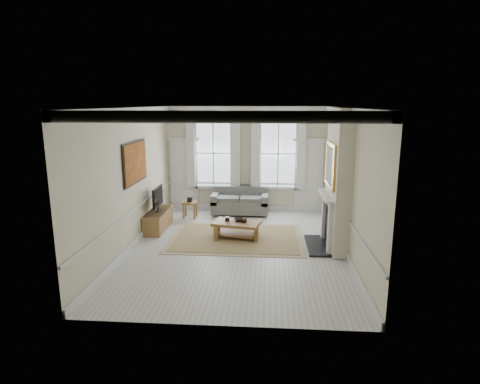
# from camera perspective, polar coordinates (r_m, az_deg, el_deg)

# --- Properties ---
(floor) EXTENTS (7.20, 7.20, 0.00)m
(floor) POSITION_cam_1_polar(r_m,az_deg,el_deg) (10.03, -0.44, -7.84)
(floor) COLOR #B7B5AD
(floor) RESTS_ON ground
(ceiling) EXTENTS (7.20, 7.20, 0.00)m
(ceiling) POSITION_cam_1_polar(r_m,az_deg,el_deg) (9.40, -0.47, 11.97)
(ceiling) COLOR white
(ceiling) RESTS_ON back_wall
(back_wall) EXTENTS (5.20, 0.00, 5.20)m
(back_wall) POSITION_cam_1_polar(r_m,az_deg,el_deg) (13.12, 0.81, 4.69)
(back_wall) COLOR beige
(back_wall) RESTS_ON floor
(left_wall) EXTENTS (0.00, 7.20, 7.20)m
(left_wall) POSITION_cam_1_polar(r_m,az_deg,el_deg) (10.11, -15.31, 1.88)
(left_wall) COLOR beige
(left_wall) RESTS_ON floor
(right_wall) EXTENTS (0.00, 7.20, 7.20)m
(right_wall) POSITION_cam_1_polar(r_m,az_deg,el_deg) (9.72, 15.02, 1.47)
(right_wall) COLOR beige
(right_wall) RESTS_ON floor
(window_left) EXTENTS (1.26, 0.20, 2.20)m
(window_left) POSITION_cam_1_polar(r_m,az_deg,el_deg) (13.14, -3.79, 5.56)
(window_left) COLOR #B2BCC6
(window_left) RESTS_ON back_wall
(window_right) EXTENTS (1.26, 0.20, 2.20)m
(window_right) POSITION_cam_1_polar(r_m,az_deg,el_deg) (13.02, 5.44, 5.47)
(window_right) COLOR #B2BCC6
(window_right) RESTS_ON back_wall
(door_left) EXTENTS (0.90, 0.08, 2.30)m
(door_left) POSITION_cam_1_polar(r_m,az_deg,el_deg) (13.44, -7.97, 2.39)
(door_left) COLOR silver
(door_left) RESTS_ON floor
(door_right) EXTENTS (0.90, 0.08, 2.30)m
(door_right) POSITION_cam_1_polar(r_m,az_deg,el_deg) (13.20, 9.72, 2.15)
(door_right) COLOR silver
(door_right) RESTS_ON floor
(painting) EXTENTS (0.05, 1.66, 1.06)m
(painting) POSITION_cam_1_polar(r_m,az_deg,el_deg) (10.33, -14.67, 4.10)
(painting) COLOR #B76A1F
(painting) RESTS_ON left_wall
(chimney_breast) EXTENTS (0.35, 1.70, 3.38)m
(chimney_breast) POSITION_cam_1_polar(r_m,az_deg,el_deg) (9.88, 13.81, 1.72)
(chimney_breast) COLOR beige
(chimney_breast) RESTS_ON floor
(hearth) EXTENTS (0.55, 1.50, 0.05)m
(hearth) POSITION_cam_1_polar(r_m,az_deg,el_deg) (10.26, 10.96, -7.46)
(hearth) COLOR black
(hearth) RESTS_ON floor
(fireplace) EXTENTS (0.21, 1.45, 1.33)m
(fireplace) POSITION_cam_1_polar(r_m,az_deg,el_deg) (10.06, 12.26, -3.67)
(fireplace) COLOR silver
(fireplace) RESTS_ON floor
(mirror) EXTENTS (0.06, 1.26, 1.06)m
(mirror) POSITION_cam_1_polar(r_m,az_deg,el_deg) (9.79, 12.67, 3.76)
(mirror) COLOR gold
(mirror) RESTS_ON chimney_breast
(sofa) EXTENTS (1.79, 0.87, 0.85)m
(sofa) POSITION_cam_1_polar(r_m,az_deg,el_deg) (12.90, -0.00, -1.53)
(sofa) COLOR #60605E
(sofa) RESTS_ON floor
(side_table) EXTENTS (0.43, 0.43, 0.51)m
(side_table) POSITION_cam_1_polar(r_m,az_deg,el_deg) (12.51, -7.14, -1.87)
(side_table) COLOR brown
(side_table) RESTS_ON floor
(rug) EXTENTS (3.50, 2.60, 0.02)m
(rug) POSITION_cam_1_polar(r_m,az_deg,el_deg) (10.66, -0.49, -6.53)
(rug) COLOR olive
(rug) RESTS_ON floor
(coffee_table) EXTENTS (1.32, 0.94, 0.45)m
(coffee_table) POSITION_cam_1_polar(r_m,az_deg,el_deg) (10.54, -0.49, -4.68)
(coffee_table) COLOR brown
(coffee_table) RESTS_ON rug
(ceramic_pot_a) EXTENTS (0.12, 0.12, 0.12)m
(ceramic_pot_a) POSITION_cam_1_polar(r_m,az_deg,el_deg) (10.57, -1.82, -3.86)
(ceramic_pot_a) COLOR black
(ceramic_pot_a) RESTS_ON coffee_table
(ceramic_pot_b) EXTENTS (0.14, 0.14, 0.10)m
(ceramic_pot_b) POSITION_cam_1_polar(r_m,az_deg,el_deg) (10.44, 0.58, -4.10)
(ceramic_pot_b) COLOR black
(ceramic_pot_b) RESTS_ON coffee_table
(bowl) EXTENTS (0.33, 0.33, 0.07)m
(bowl) POSITION_cam_1_polar(r_m,az_deg,el_deg) (10.60, -0.18, -3.94)
(bowl) COLOR black
(bowl) RESTS_ON coffee_table
(tv_stand) EXTENTS (0.48, 1.49, 0.53)m
(tv_stand) POSITION_cam_1_polar(r_m,az_deg,el_deg) (11.57, -11.58, -3.92)
(tv_stand) COLOR brown
(tv_stand) RESTS_ON floor
(tv) EXTENTS (0.08, 0.90, 0.68)m
(tv) POSITION_cam_1_polar(r_m,az_deg,el_deg) (11.39, -11.61, -0.74)
(tv) COLOR black
(tv) RESTS_ON tv_stand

